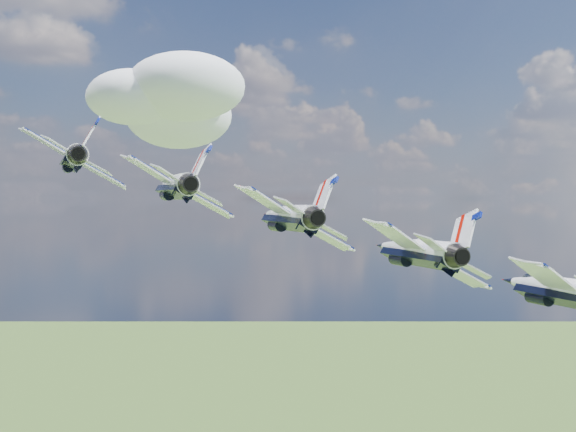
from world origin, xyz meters
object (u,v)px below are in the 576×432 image
jet_2 (288,216)px  jet_4 (558,289)px  jet_1 (175,185)px  jet_3 (415,250)px  jet_0 (74,158)px

jet_2 → jet_4: 22.26m
jet_1 → jet_2: 11.13m
jet_2 → jet_1: bearing=140.9°
jet_3 → jet_0: bearing=140.9°
jet_2 → jet_3: bearing=-39.1°
jet_0 → jet_2: jet_0 is taller
jet_0 → jet_3: bearing=-39.1°
jet_1 → jet_4: jet_1 is taller
jet_0 → jet_3: 33.40m
jet_4 → jet_2: bearing=140.9°
jet_2 → jet_3: (7.15, -8.11, -2.64)m
jet_0 → jet_2: 22.26m
jet_1 → jet_3: size_ratio=1.00×
jet_4 → jet_3: bearing=140.9°
jet_4 → jet_0: bearing=140.9°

